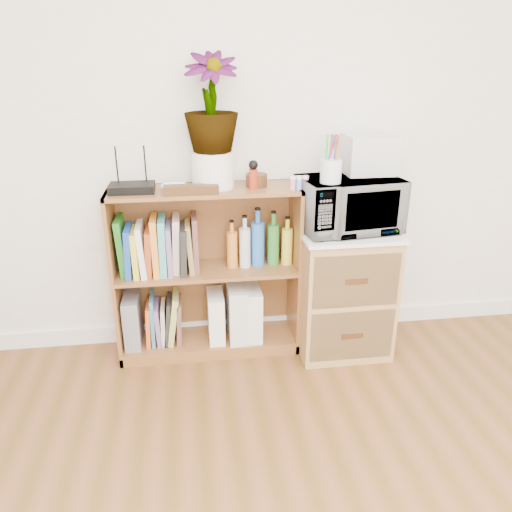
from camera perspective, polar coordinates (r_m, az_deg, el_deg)
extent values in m
cube|color=white|center=(3.11, 1.10, -7.71)|extent=(4.00, 0.02, 0.10)
cube|color=brown|center=(2.76, -5.58, -1.91)|extent=(1.00, 0.30, 0.95)
cube|color=#9E7542|center=(2.87, 9.76, -3.94)|extent=(0.50, 0.45, 0.70)
imported|color=white|center=(2.68, 10.51, 5.84)|extent=(0.55, 0.41, 0.28)
cylinder|color=white|center=(2.51, 8.55, 9.57)|extent=(0.10, 0.10, 0.11)
cube|color=silver|center=(2.75, 12.77, 11.27)|extent=(0.26, 0.21, 0.20)
cube|color=black|center=(2.60, -13.98, 7.56)|extent=(0.22, 0.15, 0.04)
imported|color=white|center=(2.57, -9.37, 7.70)|extent=(0.13, 0.13, 0.03)
cylinder|color=white|center=(2.61, -4.94, 9.80)|extent=(0.22, 0.22, 0.18)
imported|color=#3B7B31|center=(2.56, -5.18, 17.06)|extent=(0.27, 0.27, 0.48)
cube|color=#321D0D|center=(2.50, -7.43, 7.55)|extent=(0.27, 0.07, 0.04)
cylinder|color=maroon|center=(2.58, -0.30, 8.79)|extent=(0.04, 0.04, 0.10)
cylinder|color=#361B0E|center=(2.63, 0.06, 8.68)|extent=(0.11, 0.11, 0.07)
cube|color=#CB7178|center=(2.57, 4.94, 8.15)|extent=(0.10, 0.04, 0.05)
cube|color=slate|center=(2.89, -13.90, -7.07)|extent=(0.09, 0.23, 0.29)
cube|color=white|center=(2.87, -4.61, -6.82)|extent=(0.09, 0.22, 0.28)
cube|color=silver|center=(2.87, -2.21, -6.29)|extent=(0.10, 0.26, 0.32)
cube|color=white|center=(2.88, -0.50, -6.36)|extent=(0.10, 0.24, 0.30)
cube|color=#24771F|center=(2.72, -15.09, 1.05)|extent=(0.05, 0.20, 0.31)
cube|color=#1A3F9F|center=(2.72, -14.29, 0.70)|extent=(0.04, 0.20, 0.27)
cube|color=yellow|center=(2.72, -13.55, 0.56)|extent=(0.03, 0.20, 0.25)
cube|color=silver|center=(2.71, -12.87, 0.88)|extent=(0.04, 0.20, 0.28)
cube|color=#A53F1C|center=(2.71, -12.12, 0.65)|extent=(0.04, 0.20, 0.25)
cube|color=orange|center=(2.70, -11.42, 1.29)|extent=(0.03, 0.20, 0.31)
cube|color=#49A7AF|center=(2.70, -10.60, 1.26)|extent=(0.04, 0.20, 0.30)
cube|color=slate|center=(2.70, -9.84, 0.92)|extent=(0.03, 0.20, 0.26)
cube|color=beige|center=(2.70, -9.13, 1.29)|extent=(0.05, 0.20, 0.30)
cube|color=black|center=(2.70, -8.29, 0.91)|extent=(0.05, 0.20, 0.26)
cube|color=olive|center=(2.70, -7.58, 1.06)|extent=(0.04, 0.20, 0.27)
cube|color=brown|center=(2.69, -6.95, 1.45)|extent=(0.03, 0.20, 0.30)
cylinder|color=orange|center=(2.71, -2.74, 1.23)|extent=(0.06, 0.06, 0.26)
cylinder|color=silver|center=(2.71, -1.27, 1.55)|extent=(0.06, 0.06, 0.28)
cylinder|color=blue|center=(2.72, 0.26, 1.96)|extent=(0.07, 0.07, 0.32)
cylinder|color=#2E7D2D|center=(2.73, 2.04, 1.83)|extent=(0.06, 0.06, 0.30)
cylinder|color=gold|center=(2.75, 3.61, 1.59)|extent=(0.06, 0.06, 0.26)
cylinder|color=silver|center=(2.76, 5.11, 2.15)|extent=(0.06, 0.06, 0.31)
cube|color=#DC5126|center=(2.90, -12.13, -7.43)|extent=(0.03, 0.19, 0.24)
cube|color=teal|center=(2.88, -11.66, -6.99)|extent=(0.02, 0.19, 0.29)
cube|color=slate|center=(2.89, -11.08, -7.45)|extent=(0.04, 0.19, 0.23)
cube|color=beige|center=(2.89, -10.53, -7.47)|extent=(0.03, 0.19, 0.23)
cube|color=black|center=(2.88, -10.04, -7.15)|extent=(0.05, 0.19, 0.26)
cube|color=#B0AF51|center=(2.88, -9.44, -6.91)|extent=(0.08, 0.19, 0.29)
cube|color=brown|center=(2.88, -8.77, -7.21)|extent=(0.04, 0.19, 0.25)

